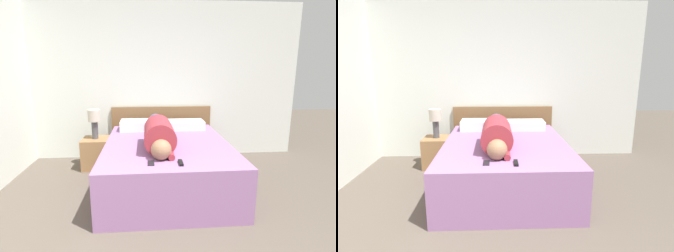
{
  "view_description": "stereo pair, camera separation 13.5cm",
  "coord_description": "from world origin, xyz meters",
  "views": [
    {
      "loc": [
        -0.08,
        -1.26,
        1.54
      ],
      "look_at": [
        0.19,
        1.86,
        0.84
      ],
      "focal_mm": 28.0,
      "sensor_mm": 36.0,
      "label": 1
    },
    {
      "loc": [
        0.06,
        -1.27,
        1.54
      ],
      "look_at": [
        0.19,
        1.86,
        0.84
      ],
      "focal_mm": 28.0,
      "sensor_mm": 36.0,
      "label": 2
    }
  ],
  "objects": [
    {
      "name": "wall_back",
      "position": [
        0.0,
        3.25,
        1.3
      ],
      "size": [
        5.12,
        0.06,
        2.6
      ],
      "color": "silver",
      "rests_on": "ground_plane"
    },
    {
      "name": "bed",
      "position": [
        0.19,
        2.01,
        0.29
      ],
      "size": [
        1.58,
        2.04,
        0.59
      ],
      "color": "#936699",
      "rests_on": "ground_plane"
    },
    {
      "name": "headboard",
      "position": [
        0.19,
        3.18,
        0.44
      ],
      "size": [
        1.7,
        0.04,
        0.88
      ],
      "color": "brown",
      "rests_on": "ground_plane"
    },
    {
      "name": "nightstand",
      "position": [
        -0.87,
        2.73,
        0.23
      ],
      "size": [
        0.4,
        0.42,
        0.47
      ],
      "color": "olive",
      "rests_on": "ground_plane"
    },
    {
      "name": "table_lamp",
      "position": [
        -0.87,
        2.73,
        0.77
      ],
      "size": [
        0.19,
        0.19,
        0.45
      ],
      "color": "#4C4C51",
      "rests_on": "nightstand"
    },
    {
      "name": "person_lying",
      "position": [
        0.07,
        1.94,
        0.74
      ],
      "size": [
        0.36,
        1.61,
        0.36
      ],
      "color": "#936B4C",
      "rests_on": "bed"
    },
    {
      "name": "pillow_near_headboard",
      "position": [
        -0.17,
        2.75,
        0.66
      ],
      "size": [
        0.61,
        0.36,
        0.15
      ],
      "color": "white",
      "rests_on": "bed"
    },
    {
      "name": "pillow_second",
      "position": [
        0.53,
        2.75,
        0.66
      ],
      "size": [
        0.58,
        0.36,
        0.13
      ],
      "color": "white",
      "rests_on": "bed"
    },
    {
      "name": "tv_remote",
      "position": [
        0.26,
        1.22,
        0.6
      ],
      "size": [
        0.04,
        0.15,
        0.02
      ],
      "color": "black",
      "rests_on": "bed"
    },
    {
      "name": "cell_phone",
      "position": [
        -0.04,
        1.24,
        0.6
      ],
      "size": [
        0.06,
        0.13,
        0.01
      ],
      "color": "black",
      "rests_on": "bed"
    }
  ]
}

